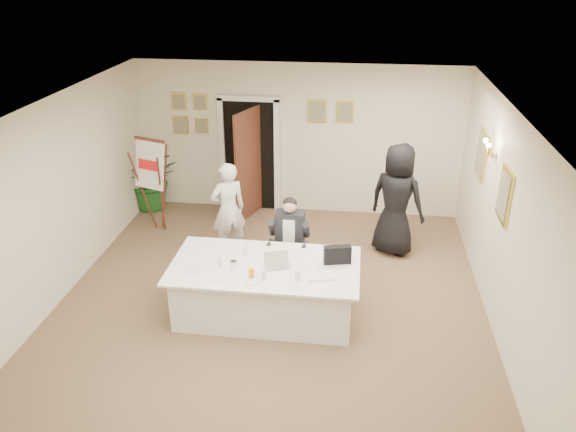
# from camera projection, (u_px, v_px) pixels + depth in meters

# --- Properties ---
(floor) EXTENTS (7.00, 7.00, 0.00)m
(floor) POSITION_uv_depth(u_px,v_px,m) (269.00, 311.00, 7.80)
(floor) COLOR brown
(floor) RESTS_ON ground
(ceiling) EXTENTS (6.00, 7.00, 0.02)m
(ceiling) POSITION_uv_depth(u_px,v_px,m) (265.00, 114.00, 6.61)
(ceiling) COLOR white
(ceiling) RESTS_ON wall_back
(wall_back) EXTENTS (6.00, 0.10, 2.80)m
(wall_back) POSITION_uv_depth(u_px,v_px,m) (298.00, 140.00, 10.35)
(wall_back) COLOR white
(wall_back) RESTS_ON floor
(wall_front) EXTENTS (6.00, 0.10, 2.80)m
(wall_front) POSITION_uv_depth(u_px,v_px,m) (189.00, 428.00, 4.06)
(wall_front) COLOR white
(wall_front) RESTS_ON floor
(wall_left) EXTENTS (0.10, 7.00, 2.80)m
(wall_left) POSITION_uv_depth(u_px,v_px,m) (47.00, 209.00, 7.55)
(wall_left) COLOR white
(wall_left) RESTS_ON floor
(wall_right) EXTENTS (0.10, 7.00, 2.80)m
(wall_right) POSITION_uv_depth(u_px,v_px,m) (509.00, 234.00, 6.86)
(wall_right) COLOR white
(wall_right) RESTS_ON floor
(doorway) EXTENTS (1.14, 0.86, 2.20)m
(doorway) POSITION_uv_depth(u_px,v_px,m) (249.00, 159.00, 10.44)
(doorway) COLOR black
(doorway) RESTS_ON floor
(pictures_back_wall) EXTENTS (3.40, 0.06, 0.80)m
(pictures_back_wall) POSITION_uv_depth(u_px,v_px,m) (254.00, 115.00, 10.22)
(pictures_back_wall) COLOR gold
(pictures_back_wall) RESTS_ON wall_back
(pictures_right_wall) EXTENTS (0.06, 2.20, 0.80)m
(pictures_right_wall) POSITION_uv_depth(u_px,v_px,m) (491.00, 173.00, 7.79)
(pictures_right_wall) COLOR gold
(pictures_right_wall) RESTS_ON wall_right
(wall_sconce) EXTENTS (0.20, 0.30, 0.24)m
(wall_sconce) POSITION_uv_depth(u_px,v_px,m) (490.00, 149.00, 7.65)
(wall_sconce) COLOR gold
(wall_sconce) RESTS_ON wall_right
(conference_table) EXTENTS (2.50, 1.34, 0.78)m
(conference_table) POSITION_uv_depth(u_px,v_px,m) (265.00, 289.00, 7.59)
(conference_table) COLOR white
(conference_table) RESTS_ON floor
(seated_man) EXTENTS (0.62, 0.65, 1.35)m
(seated_man) POSITION_uv_depth(u_px,v_px,m) (289.00, 240.00, 8.29)
(seated_man) COLOR black
(seated_man) RESTS_ON floor
(flip_chart) EXTENTS (0.61, 0.46, 1.68)m
(flip_chart) POSITION_uv_depth(u_px,v_px,m) (156.00, 190.00, 9.78)
(flip_chart) COLOR #401F14
(flip_chart) RESTS_ON floor
(standing_man) EXTENTS (0.69, 0.63, 1.57)m
(standing_man) POSITION_uv_depth(u_px,v_px,m) (228.00, 209.00, 9.00)
(standing_man) COLOR white
(standing_man) RESTS_ON floor
(standing_woman) EXTENTS (1.08, 0.94, 1.86)m
(standing_woman) POSITION_uv_depth(u_px,v_px,m) (397.00, 200.00, 8.99)
(standing_woman) COLOR black
(standing_woman) RESTS_ON floor
(potted_palm) EXTENTS (1.25, 1.13, 1.22)m
(potted_palm) POSITION_uv_depth(u_px,v_px,m) (151.00, 178.00, 10.73)
(potted_palm) COLOR #1B531E
(potted_palm) RESTS_ON floor
(laptop) EXTENTS (0.40, 0.42, 0.28)m
(laptop) POSITION_uv_depth(u_px,v_px,m) (277.00, 256.00, 7.37)
(laptop) COLOR #B7BABC
(laptop) RESTS_ON conference_table
(laptop_bag) EXTENTS (0.37, 0.18, 0.25)m
(laptop_bag) POSITION_uv_depth(u_px,v_px,m) (337.00, 255.00, 7.41)
(laptop_bag) COLOR black
(laptop_bag) RESTS_ON conference_table
(paper_stack) EXTENTS (0.37, 0.30, 0.03)m
(paper_stack) POSITION_uv_depth(u_px,v_px,m) (321.00, 276.00, 7.14)
(paper_stack) COLOR white
(paper_stack) RESTS_ON conference_table
(plate_left) EXTENTS (0.24, 0.24, 0.01)m
(plate_left) POSITION_uv_depth(u_px,v_px,m) (196.00, 269.00, 7.31)
(plate_left) COLOR white
(plate_left) RESTS_ON conference_table
(plate_mid) EXTENTS (0.22, 0.22, 0.01)m
(plate_mid) POSITION_uv_depth(u_px,v_px,m) (219.00, 277.00, 7.13)
(plate_mid) COLOR white
(plate_mid) RESTS_ON conference_table
(plate_near) EXTENTS (0.24, 0.24, 0.01)m
(plate_near) POSITION_uv_depth(u_px,v_px,m) (253.00, 281.00, 7.05)
(plate_near) COLOR white
(plate_near) RESTS_ON conference_table
(glass_a) EXTENTS (0.07, 0.07, 0.14)m
(glass_a) POSITION_uv_depth(u_px,v_px,m) (220.00, 262.00, 7.36)
(glass_a) COLOR silver
(glass_a) RESTS_ON conference_table
(glass_b) EXTENTS (0.07, 0.07, 0.14)m
(glass_b) POSITION_uv_depth(u_px,v_px,m) (264.00, 275.00, 7.06)
(glass_b) COLOR silver
(glass_b) RESTS_ON conference_table
(glass_c) EXTENTS (0.08, 0.08, 0.14)m
(glass_c) POSITION_uv_depth(u_px,v_px,m) (298.00, 275.00, 7.06)
(glass_c) COLOR silver
(glass_c) RESTS_ON conference_table
(glass_d) EXTENTS (0.06, 0.06, 0.14)m
(glass_d) POSITION_uv_depth(u_px,v_px,m) (246.00, 250.00, 7.65)
(glass_d) COLOR silver
(glass_d) RESTS_ON conference_table
(oj_glass) EXTENTS (0.08, 0.08, 0.13)m
(oj_glass) POSITION_uv_depth(u_px,v_px,m) (251.00, 274.00, 7.10)
(oj_glass) COLOR orange
(oj_glass) RESTS_ON conference_table
(steel_jug) EXTENTS (0.09, 0.09, 0.11)m
(steel_jug) POSITION_uv_depth(u_px,v_px,m) (233.00, 265.00, 7.32)
(steel_jug) COLOR silver
(steel_jug) RESTS_ON conference_table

